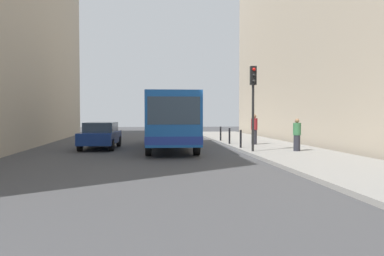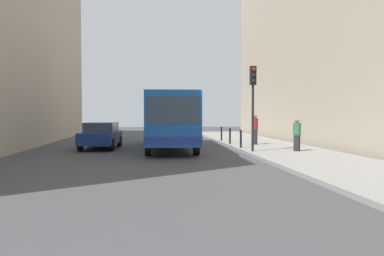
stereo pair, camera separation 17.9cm
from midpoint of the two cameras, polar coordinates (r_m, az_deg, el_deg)
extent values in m
plane|color=#424244|center=(19.78, -2.35, -3.62)|extent=(80.00, 80.00, 0.00)
cube|color=gray|center=(20.89, 12.61, -3.16)|extent=(4.40, 40.00, 0.15)
cube|color=#B2A38C|center=(27.71, 22.28, 15.17)|extent=(7.00, 32.00, 16.63)
cube|color=#19519E|center=(22.30, -3.42, 1.53)|extent=(2.87, 11.08, 2.50)
cube|color=navy|center=(22.33, -3.42, -0.91)|extent=(2.89, 11.10, 0.36)
cube|color=#2D3D4C|center=(16.82, -2.95, 2.55)|extent=(2.26, 0.14, 1.20)
cube|color=#2D3D4C|center=(22.80, -3.46, 2.42)|extent=(2.83, 9.48, 1.00)
cylinder|color=black|center=(18.52, 0.39, -2.45)|extent=(0.31, 1.01, 1.00)
cylinder|color=black|center=(18.46, -6.62, -2.48)|extent=(0.31, 1.01, 1.00)
cylinder|color=black|center=(26.28, -1.17, -1.12)|extent=(0.31, 1.01, 1.00)
cylinder|color=black|center=(26.24, -6.10, -1.14)|extent=(0.31, 1.01, 1.00)
cube|color=navy|center=(22.63, -13.36, -1.33)|extent=(2.06, 4.50, 0.64)
cube|color=#2D3D4C|center=(22.75, -13.30, 0.15)|extent=(1.74, 2.55, 0.52)
cylinder|color=black|center=(21.04, -11.86, -2.44)|extent=(0.26, 0.65, 0.64)
cylinder|color=black|center=(21.34, -16.22, -2.42)|extent=(0.26, 0.65, 0.64)
cylinder|color=black|center=(24.00, -10.80, -1.89)|extent=(0.26, 0.65, 0.64)
cylinder|color=black|center=(24.27, -14.64, -1.87)|extent=(0.26, 0.65, 0.64)
cylinder|color=black|center=(19.13, 8.58, 1.42)|extent=(0.12, 0.12, 3.20)
cube|color=black|center=(19.22, 8.62, 7.54)|extent=(0.28, 0.24, 0.90)
sphere|color=red|center=(19.12, 8.73, 8.41)|extent=(0.16, 0.16, 0.16)
sphere|color=black|center=(19.10, 8.72, 7.58)|extent=(0.16, 0.16, 0.16)
sphere|color=black|center=(19.07, 8.72, 6.74)|extent=(0.16, 0.16, 0.16)
cylinder|color=black|center=(21.10, 6.85, -1.57)|extent=(0.11, 0.11, 0.95)
cylinder|color=black|center=(23.85, 5.26, -1.15)|extent=(0.11, 0.11, 0.95)
cylinder|color=black|center=(26.60, 3.99, -0.82)|extent=(0.11, 0.11, 0.95)
cylinder|color=#26262D|center=(19.75, 14.75, -2.13)|extent=(0.32, 0.32, 0.77)
cylinder|color=#336B3F|center=(19.71, 14.77, -0.14)|extent=(0.38, 0.38, 0.60)
sphere|color=#8C6647|center=(19.70, 14.78, 1.04)|extent=(0.21, 0.21, 0.21)
cylinder|color=#26262D|center=(23.49, 8.81, -1.31)|extent=(0.32, 0.32, 0.87)
cylinder|color=maroon|center=(23.46, 8.82, 0.58)|extent=(0.38, 0.38, 0.67)
sphere|color=#8C6647|center=(23.45, 8.83, 1.69)|extent=(0.24, 0.24, 0.24)
camera|label=1|loc=(0.09, -90.25, -0.01)|focal=36.70mm
camera|label=2|loc=(0.09, 89.75, 0.01)|focal=36.70mm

